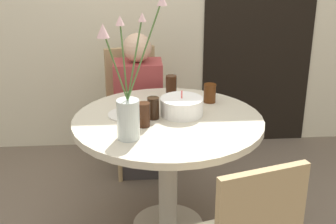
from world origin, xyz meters
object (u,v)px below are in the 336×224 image
at_px(birthday_cake, 182,106).
at_px(drink_glass_0, 153,108).
at_px(flower_vase, 128,105).
at_px(side_plate, 126,115).
at_px(drink_glass_1, 144,115).
at_px(drink_glass_3, 210,93).
at_px(person_boy, 139,111).
at_px(chair_near_front, 134,102).
at_px(drink_glass_2, 171,86).

distance_m(birthday_cake, drink_glass_0, 0.17).
relative_size(flower_vase, side_plate, 3.44).
bearing_deg(drink_glass_0, drink_glass_1, -117.70).
distance_m(birthday_cake, drink_glass_3, 0.27).
xyz_separation_m(flower_vase, side_plate, (-0.02, 0.32, -0.18)).
bearing_deg(person_boy, side_plate, -96.72).
distance_m(chair_near_front, drink_glass_2, 0.63).
xyz_separation_m(drink_glass_2, person_boy, (-0.21, 0.35, -0.30)).
distance_m(chair_near_front, side_plate, 0.84).
xyz_separation_m(side_plate, drink_glass_3, (0.51, 0.18, 0.05)).
height_order(drink_glass_2, person_boy, person_boy).
xyz_separation_m(drink_glass_0, drink_glass_2, (0.13, 0.36, 0.01)).
bearing_deg(person_boy, drink_glass_3, -46.93).
bearing_deg(drink_glass_3, person_boy, 133.07).
distance_m(drink_glass_1, person_boy, 0.87).
bearing_deg(drink_glass_3, flower_vase, -134.52).
xyz_separation_m(birthday_cake, drink_glass_0, (-0.17, -0.05, 0.01)).
distance_m(flower_vase, side_plate, 0.37).
bearing_deg(drink_glass_1, person_boy, 91.45).
relative_size(drink_glass_0, drink_glass_1, 0.93).
relative_size(chair_near_front, person_boy, 0.85).
xyz_separation_m(chair_near_front, drink_glass_0, (0.11, -0.87, 0.28)).
xyz_separation_m(flower_vase, drink_glass_2, (0.27, 0.63, -0.12)).
xyz_separation_m(drink_glass_0, drink_glass_3, (0.36, 0.24, -0.00)).
height_order(chair_near_front, side_plate, chair_near_front).
relative_size(chair_near_front, birthday_cake, 3.68).
xyz_separation_m(chair_near_front, flower_vase, (-0.03, -1.13, 0.40)).
bearing_deg(birthday_cake, drink_glass_1, -145.14).
relative_size(side_plate, drink_glass_2, 1.54).
bearing_deg(flower_vase, side_plate, 92.81).
bearing_deg(drink_glass_3, birthday_cake, -135.09).
xyz_separation_m(side_plate, drink_glass_1, (0.10, -0.16, 0.06)).
xyz_separation_m(flower_vase, drink_glass_1, (0.08, 0.16, -0.12)).
relative_size(side_plate, person_boy, 0.20).
height_order(flower_vase, drink_glass_2, flower_vase).
relative_size(birthday_cake, drink_glass_0, 1.99).
height_order(drink_glass_0, drink_glass_2, drink_glass_2).
bearing_deg(birthday_cake, flower_vase, -134.16).
height_order(flower_vase, drink_glass_1, flower_vase).
xyz_separation_m(birthday_cake, side_plate, (-0.32, 0.01, -0.05)).
bearing_deg(drink_glass_2, drink_glass_1, -111.77).
bearing_deg(flower_vase, person_boy, 86.42).
distance_m(side_plate, drink_glass_3, 0.55).
xyz_separation_m(drink_glass_3, person_boy, (-0.44, 0.47, -0.29)).
distance_m(chair_near_front, person_boy, 0.16).
distance_m(drink_glass_0, drink_glass_3, 0.43).
distance_m(chair_near_front, drink_glass_0, 0.92).
height_order(drink_glass_0, drink_glass_3, drink_glass_0).
height_order(chair_near_front, birthday_cake, chair_near_front).
distance_m(drink_glass_1, drink_glass_2, 0.50).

